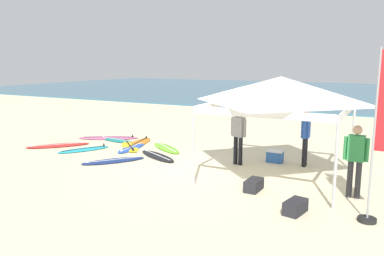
# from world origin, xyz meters

# --- Properties ---
(ground_plane) EXTENTS (80.00, 80.00, 0.00)m
(ground_plane) POSITION_xyz_m (0.00, 0.00, 0.00)
(ground_plane) COLOR beige
(sea) EXTENTS (80.00, 36.00, 0.10)m
(sea) POSITION_xyz_m (0.00, 32.10, 0.05)
(sea) COLOR #386B84
(sea) RESTS_ON ground
(canopy_tent) EXTENTS (3.51, 3.51, 2.75)m
(canopy_tent) POSITION_xyz_m (2.21, 0.25, 2.39)
(canopy_tent) COLOR #B7B7BC
(canopy_tent) RESTS_ON ground
(surfboard_navy) EXTENTS (1.63, 1.93, 0.19)m
(surfboard_navy) POSITION_xyz_m (-2.83, -0.61, 0.04)
(surfboard_navy) COLOR navy
(surfboard_navy) RESTS_ON ground
(surfboard_blue) EXTENTS (0.78, 1.89, 0.19)m
(surfboard_blue) POSITION_xyz_m (-3.45, 1.18, 0.04)
(surfboard_blue) COLOR blue
(surfboard_blue) RESTS_ON ground
(surfboard_teal) EXTENTS (1.96, 0.81, 0.19)m
(surfboard_teal) POSITION_xyz_m (-4.86, 2.01, 0.04)
(surfboard_teal) COLOR #19847F
(surfboard_teal) RESTS_ON ground
(surfboard_lime) EXTENTS (1.92, 1.59, 0.19)m
(surfboard_lime) POSITION_xyz_m (-2.32, 1.75, 0.04)
(surfboard_lime) COLOR #7AD12D
(surfboard_lime) RESTS_ON ground
(surfboard_cyan) EXTENTS (1.30, 1.86, 0.19)m
(surfboard_cyan) POSITION_xyz_m (-4.78, 0.14, 0.04)
(surfboard_cyan) COLOR #23B2CC
(surfboard_cyan) RESTS_ON ground
(surfboard_orange) EXTENTS (1.10, 2.27, 0.19)m
(surfboard_orange) POSITION_xyz_m (-3.71, 1.91, 0.04)
(surfboard_orange) COLOR orange
(surfboard_orange) RESTS_ON ground
(surfboard_black) EXTENTS (1.98, 1.38, 0.19)m
(surfboard_black) POSITION_xyz_m (-1.94, 0.58, 0.04)
(surfboard_black) COLOR black
(surfboard_black) RESTS_ON ground
(surfboard_pink) EXTENTS (2.44, 1.74, 0.19)m
(surfboard_pink) POSITION_xyz_m (-5.41, 2.20, 0.04)
(surfboard_pink) COLOR pink
(surfboard_pink) RESTS_ON ground
(surfboard_red) EXTENTS (1.94, 2.10, 0.19)m
(surfboard_red) POSITION_xyz_m (-6.13, 0.17, 0.04)
(surfboard_red) COLOR red
(surfboard_red) RESTS_ON ground
(surfboard_yellow) EXTENTS (1.79, 1.76, 0.19)m
(surfboard_yellow) POSITION_xyz_m (-3.63, 1.30, 0.04)
(surfboard_yellow) COLOR yellow
(surfboard_yellow) RESTS_ON ground
(person_blue) EXTENTS (0.23, 0.55, 1.71)m
(person_blue) POSITION_xyz_m (2.61, 1.78, 0.99)
(person_blue) COLOR black
(person_blue) RESTS_ON ground
(person_grey) EXTENTS (0.54, 0.30, 1.71)m
(person_grey) POSITION_xyz_m (0.77, 0.97, 0.99)
(person_grey) COLOR black
(person_grey) RESTS_ON ground
(person_green) EXTENTS (0.55, 0.23, 1.71)m
(person_green) POSITION_xyz_m (4.20, -0.48, 0.99)
(person_green) COLOR #2D2D33
(person_green) RESTS_ON ground
(banner_flag) EXTENTS (0.60, 0.36, 3.40)m
(banner_flag) POSITION_xyz_m (4.71, -1.81, 1.57)
(banner_flag) COLOR #99999E
(banner_flag) RESTS_ON ground
(gear_bag_near_tent) EXTENTS (0.34, 0.61, 0.28)m
(gear_bag_near_tent) POSITION_xyz_m (2.00, -1.10, 0.14)
(gear_bag_near_tent) COLOR #232328
(gear_bag_near_tent) RESTS_ON ground
(gear_bag_by_pole) EXTENTS (0.43, 0.65, 0.28)m
(gear_bag_by_pole) POSITION_xyz_m (3.24, -2.06, 0.14)
(gear_bag_by_pole) COLOR #232328
(gear_bag_by_pole) RESTS_ON ground
(cooler_box) EXTENTS (0.50, 0.36, 0.39)m
(cooler_box) POSITION_xyz_m (1.70, 1.79, 0.20)
(cooler_box) COLOR #2D60B7
(cooler_box) RESTS_ON ground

